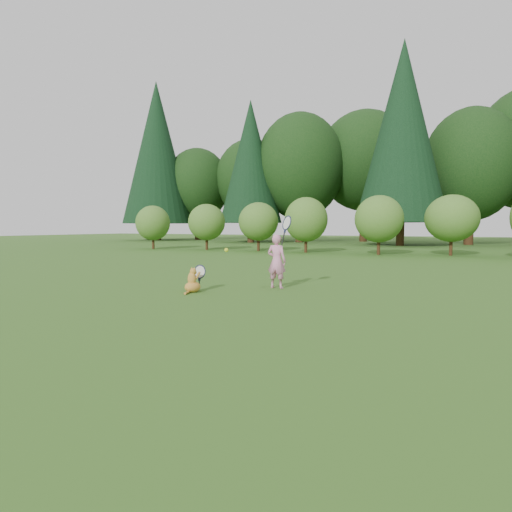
% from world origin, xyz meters
% --- Properties ---
extents(ground, '(100.00, 100.00, 0.00)m').
position_xyz_m(ground, '(0.00, 0.00, 0.00)').
color(ground, '#2C5217').
rests_on(ground, ground).
extents(shrub_row, '(28.00, 3.00, 2.80)m').
position_xyz_m(shrub_row, '(0.00, 13.00, 1.40)').
color(shrub_row, '#416D22').
rests_on(shrub_row, ground).
extents(woodland_backdrop, '(48.00, 10.00, 15.00)m').
position_xyz_m(woodland_backdrop, '(0.00, 23.00, 7.50)').
color(woodland_backdrop, black).
rests_on(woodland_backdrop, ground).
extents(child, '(0.63, 0.42, 1.62)m').
position_xyz_m(child, '(0.27, 1.62, 0.57)').
color(child, pink).
rests_on(child, ground).
extents(cat, '(0.36, 0.64, 0.65)m').
position_xyz_m(cat, '(-0.96, 0.44, 0.24)').
color(cat, '#BC7A24').
rests_on(cat, ground).
extents(tennis_ball, '(0.07, 0.07, 0.07)m').
position_xyz_m(tennis_ball, '(-0.09, 0.21, 0.83)').
color(tennis_ball, '#CFE71B').
rests_on(tennis_ball, ground).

